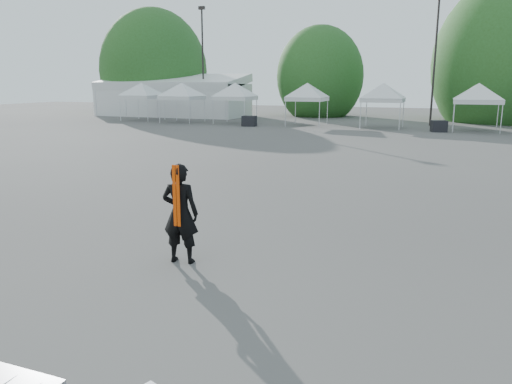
% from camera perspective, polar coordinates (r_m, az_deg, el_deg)
% --- Properties ---
extents(ground, '(120.00, 120.00, 0.00)m').
position_cam_1_polar(ground, '(11.49, -2.10, -4.85)').
color(ground, '#474442').
rests_on(ground, ground).
extents(marquee, '(15.00, 6.25, 4.23)m').
position_cam_1_polar(marquee, '(52.22, -9.49, 10.75)').
color(marquee, silver).
rests_on(marquee, ground).
extents(light_pole_west, '(0.60, 0.25, 10.30)m').
position_cam_1_polar(light_pole_west, '(49.46, -6.11, 15.16)').
color(light_pole_west, black).
rests_on(light_pole_west, ground).
extents(light_pole_east, '(0.60, 0.25, 9.80)m').
position_cam_1_polar(light_pole_east, '(42.16, 19.80, 14.64)').
color(light_pole_east, black).
rests_on(light_pole_east, ground).
extents(tree_far_w, '(4.80, 4.80, 7.30)m').
position_cam_1_polar(tree_far_w, '(56.85, -11.60, 13.38)').
color(tree_far_w, '#382314').
rests_on(tree_far_w, ground).
extents(tree_mid_w, '(4.16, 4.16, 6.33)m').
position_cam_1_polar(tree_mid_w, '(51.58, 7.32, 12.97)').
color(tree_mid_w, '#382314').
rests_on(tree_mid_w, ground).
extents(tree_mid_e, '(5.12, 5.12, 7.79)m').
position_cam_1_polar(tree_mid_e, '(49.33, 27.12, 12.82)').
color(tree_mid_e, '#382314').
rests_on(tree_mid_e, ground).
extents(tent_a, '(4.26, 4.26, 3.88)m').
position_cam_1_polar(tent_a, '(46.48, -12.94, 11.75)').
color(tent_a, silver).
rests_on(tent_a, ground).
extents(tent_b, '(4.26, 4.26, 3.88)m').
position_cam_1_polar(tent_b, '(43.44, -8.50, 11.89)').
color(tent_b, silver).
rests_on(tent_b, ground).
extents(tent_c, '(4.20, 4.20, 3.88)m').
position_cam_1_polar(tent_c, '(42.03, -2.42, 12.00)').
color(tent_c, silver).
rests_on(tent_c, ground).
extents(tent_d, '(4.10, 4.10, 3.88)m').
position_cam_1_polar(tent_d, '(40.20, 5.89, 11.92)').
color(tent_d, silver).
rests_on(tent_d, ground).
extents(tent_e, '(4.25, 4.25, 3.88)m').
position_cam_1_polar(tent_e, '(39.02, 14.39, 11.59)').
color(tent_e, silver).
rests_on(tent_e, ground).
extents(tent_f, '(4.46, 4.46, 3.88)m').
position_cam_1_polar(tent_f, '(38.32, 24.13, 10.90)').
color(tent_f, silver).
rests_on(tent_f, ground).
extents(man, '(0.76, 0.56, 1.94)m').
position_cam_1_polar(man, '(9.61, -8.65, -2.43)').
color(man, black).
rests_on(man, ground).
extents(crate_west, '(1.07, 0.85, 0.80)m').
position_cam_1_polar(crate_west, '(39.43, -0.78, 8.11)').
color(crate_west, black).
rests_on(crate_west, ground).
extents(crate_mid, '(1.20, 1.05, 0.79)m').
position_cam_1_polar(crate_mid, '(37.20, 20.17, 7.07)').
color(crate_mid, black).
rests_on(crate_mid, ground).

